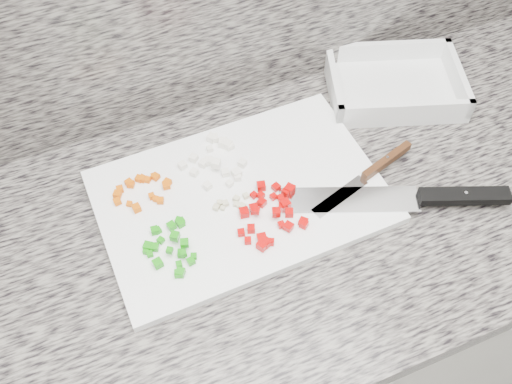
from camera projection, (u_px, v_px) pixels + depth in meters
cabinet at (257, 329)px, 1.35m from camera, size 3.92×0.62×0.86m
countertop at (257, 226)px, 0.99m from camera, size 3.96×0.64×0.04m
cutting_board at (241, 196)px, 0.99m from camera, size 0.49×0.33×0.02m
carrot_pile at (142, 189)px, 0.98m from camera, size 0.11×0.07×0.01m
onion_pile at (217, 158)px, 1.02m from camera, size 0.12×0.13×0.02m
green_pepper_pile at (171, 247)px, 0.91m from camera, size 0.08×0.11×0.02m
red_pepper_pile at (271, 214)px, 0.95m from camera, size 0.13×0.13×0.02m
garlic_pile at (232, 203)px, 0.97m from camera, size 0.07×0.04×0.01m
chef_knife at (425, 197)px, 0.97m from camera, size 0.38×0.18×0.02m
paring_knife at (375, 169)px, 1.01m from camera, size 0.23×0.09×0.02m
tray at (394, 86)px, 1.14m from camera, size 0.31×0.26×0.05m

